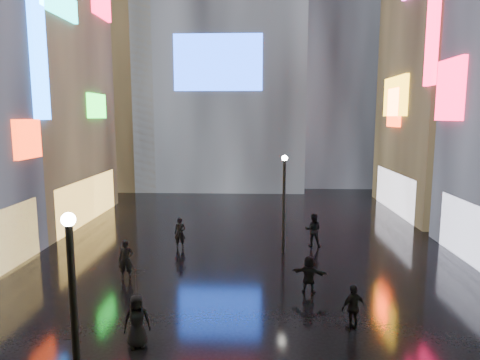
{
  "coord_description": "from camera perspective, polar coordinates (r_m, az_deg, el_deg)",
  "views": [
    {
      "loc": [
        0.59,
        -2.53,
        7.15
      ],
      "look_at": [
        0.0,
        12.0,
        5.0
      ],
      "focal_mm": 32.0,
      "sensor_mm": 36.0,
      "label": 1
    }
  ],
  "objects": [
    {
      "name": "ground",
      "position": [
        23.65,
        0.8,
        -9.19
      ],
      "size": [
        140.0,
        140.0,
        0.0
      ],
      "primitive_type": "plane",
      "color": "black",
      "rests_on": "ground"
    },
    {
      "name": "pedestrian_5",
      "position": [
        18.06,
        9.19,
        -12.35
      ],
      "size": [
        1.52,
        0.85,
        1.56
      ],
      "primitive_type": "imported",
      "rotation": [
        0.0,
        0.0,
        2.86
      ],
      "color": "black",
      "rests_on": "ground"
    },
    {
      "name": "building_right_far",
      "position": [
        36.62,
        28.67,
        18.16
      ],
      "size": [
        10.28,
        12.0,
        28.0
      ],
      "color": "black",
      "rests_on": "ground"
    },
    {
      "name": "tower_flank_left",
      "position": [
        47.23,
        -16.26,
        15.21
      ],
      "size": [
        10.0,
        10.0,
        26.0
      ],
      "primitive_type": "cube",
      "color": "black",
      "rests_on": "ground"
    },
    {
      "name": "pedestrian_7",
      "position": [
        24.29,
        9.74,
        -6.58
      ],
      "size": [
        0.99,
        0.82,
        1.84
      ],
      "primitive_type": "imported",
      "rotation": [
        0.0,
        0.0,
        2.99
      ],
      "color": "black",
      "rests_on": "ground"
    },
    {
      "name": "building_left_far",
      "position": [
        33.22,
        -28.54,
        14.04
      ],
      "size": [
        10.28,
        12.0,
        22.0
      ],
      "color": "black",
      "rests_on": "ground"
    },
    {
      "name": "pedestrian_6",
      "position": [
        19.87,
        -14.98,
        -10.26
      ],
      "size": [
        0.71,
        0.54,
        1.78
      ],
      "primitive_type": "imported",
      "rotation": [
        0.0,
        0.0,
        0.18
      ],
      "color": "black",
      "rests_on": "ground"
    },
    {
      "name": "lamp_near",
      "position": [
        10.23,
        -21.24,
        -16.48
      ],
      "size": [
        0.3,
        0.3,
        5.2
      ],
      "color": "black",
      "rests_on": "ground"
    },
    {
      "name": "pedestrian_3",
      "position": [
        15.53,
        14.87,
        -16.09
      ],
      "size": [
        1.0,
        0.73,
        1.57
      ],
      "primitive_type": "imported",
      "rotation": [
        0.0,
        0.0,
        3.57
      ],
      "color": "black",
      "rests_on": "ground"
    },
    {
      "name": "lamp_far",
      "position": [
        22.46,
        5.89,
        -2.42
      ],
      "size": [
        0.3,
        0.3,
        5.2
      ],
      "color": "black",
      "rests_on": "ground"
    },
    {
      "name": "tower_flank_right",
      "position": [
        50.23,
        12.67,
        19.53
      ],
      "size": [
        12.0,
        12.0,
        34.0
      ],
      "primitive_type": "cube",
      "color": "black",
      "rests_on": "ground"
    },
    {
      "name": "pedestrian_8",
      "position": [
        23.78,
        -8.0,
        -7.02
      ],
      "size": [
        0.64,
        0.43,
        1.71
      ],
      "primitive_type": "imported",
      "rotation": [
        0.0,
        0.0,
        0.03
      ],
      "color": "black",
      "rests_on": "ground"
    },
    {
      "name": "pedestrian_4",
      "position": [
        14.4,
        -13.6,
        -17.81
      ],
      "size": [
        0.95,
        0.76,
        1.69
      ],
      "primitive_type": "imported",
      "rotation": [
        0.0,
        0.0,
        0.31
      ],
      "color": "black",
      "rests_on": "ground"
    },
    {
      "name": "umbrella_2",
      "position": [
        13.89,
        -13.79,
        -13.06
      ],
      "size": [
        1.32,
        1.31,
        0.87
      ],
      "primitive_type": "imported",
      "rotation": [
        0.0,
        0.0,
        4.18
      ],
      "color": "black",
      "rests_on": "pedestrian_4"
    }
  ]
}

